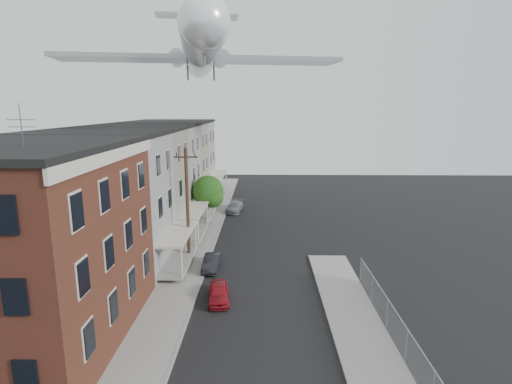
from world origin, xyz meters
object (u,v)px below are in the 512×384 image
Objects in this scene: street_tree at (209,193)px; car_mid at (212,262)px; car_near at (219,293)px; airplane at (200,50)px; car_far at (235,207)px; utility_pole at (187,204)px.

street_tree is 1.59× the size of car_mid.
car_near is at bearing -76.62° from car_mid.
car_near is 0.11× the size of airplane.
street_tree reaches higher than car_near.
car_far is (2.21, 5.46, -2.86)m from street_tree.
airplane is (-2.16, 11.63, 16.79)m from car_mid.
car_mid is 20.54m from airplane.
airplane reaches higher than street_tree.
airplane is at bearing 101.79° from car_mid.
car_far reaches higher than car_mid.
street_tree is 0.18× the size of airplane.
airplane is (-3.24, 16.66, 16.78)m from car_near.
airplane reaches higher than utility_pole.
street_tree is at bearing -3.02° from airplane.
car_far reaches higher than car_near.
car_near is (2.75, -16.63, -2.90)m from street_tree.
car_near is 5.14m from car_mid.
street_tree reaches higher than car_mid.
car_far is at bearing 84.73° from car_near.
car_mid is 0.11× the size of airplane.
car_near is at bearing -80.60° from street_tree.
car_far is at bearing 80.63° from utility_pole.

